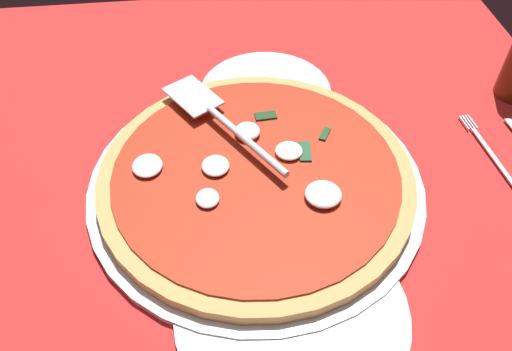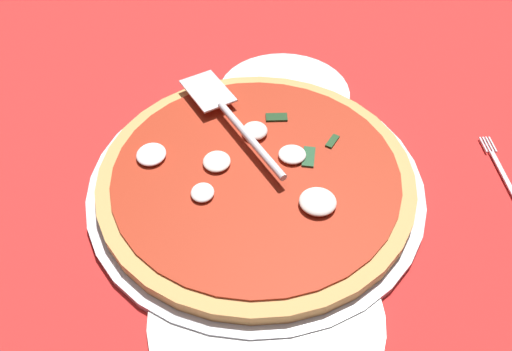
# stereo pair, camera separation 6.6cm
# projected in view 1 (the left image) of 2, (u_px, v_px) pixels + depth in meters

# --- Properties ---
(ground_plane) EXTENTS (1.07, 1.07, 0.01)m
(ground_plane) POSITION_uv_depth(u_px,v_px,m) (230.00, 206.00, 0.66)
(ground_plane) COLOR red
(checker_pattern) EXTENTS (1.07, 1.07, 0.00)m
(checker_pattern) POSITION_uv_depth(u_px,v_px,m) (230.00, 204.00, 0.66)
(checker_pattern) COLOR silver
(checker_pattern) RESTS_ON ground_plane
(pizza_pan) EXTENTS (0.43, 0.43, 0.01)m
(pizza_pan) POSITION_uv_depth(u_px,v_px,m) (256.00, 184.00, 0.67)
(pizza_pan) COLOR silver
(pizza_pan) RESTS_ON ground_plane
(dinner_plate_left) EXTENTS (0.20, 0.20, 0.01)m
(dinner_plate_left) POSITION_uv_depth(u_px,v_px,m) (266.00, 92.00, 0.80)
(dinner_plate_left) COLOR white
(dinner_plate_left) RESTS_ON ground_plane
(dinner_plate_right) EXTENTS (0.25, 0.25, 0.01)m
(dinner_plate_right) POSITION_uv_depth(u_px,v_px,m) (291.00, 311.00, 0.55)
(dinner_plate_right) COLOR white
(dinner_plate_right) RESTS_ON ground_plane
(pizza) EXTENTS (0.40, 0.40, 0.03)m
(pizza) POSITION_uv_depth(u_px,v_px,m) (256.00, 175.00, 0.66)
(pizza) COLOR tan
(pizza) RESTS_ON pizza_pan
(pizza_server) EXTENTS (0.22, 0.16, 0.01)m
(pizza_server) POSITION_uv_depth(u_px,v_px,m) (221.00, 119.00, 0.69)
(pizza_server) COLOR silver
(pizza_server) RESTS_ON pizza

